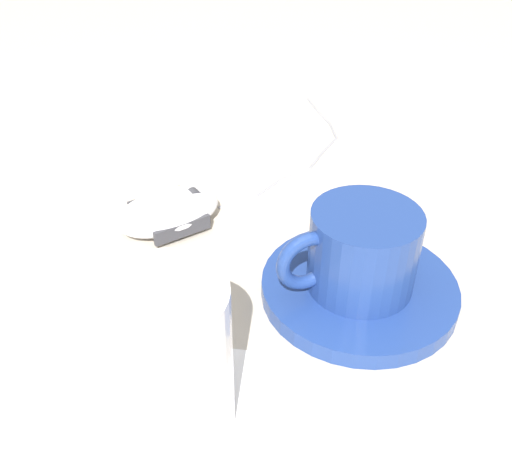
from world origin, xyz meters
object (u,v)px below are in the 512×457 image
(coffee_cup, at_px, (360,251))
(computer_mouse, at_px, (168,211))
(saucer, at_px, (359,288))
(drinking_glass, at_px, (174,365))

(coffee_cup, bearing_deg, computer_mouse, 90.86)
(coffee_cup, bearing_deg, saucer, -18.99)
(computer_mouse, bearing_deg, drinking_glass, -137.91)
(saucer, bearing_deg, computer_mouse, 92.03)
(saucer, relative_size, coffee_cup, 1.51)
(saucer, relative_size, drinking_glass, 1.46)
(coffee_cup, xyz_separation_m, computer_mouse, (-0.00, 0.19, -0.03))
(drinking_glass, bearing_deg, saucer, -13.50)
(coffee_cup, distance_m, computer_mouse, 0.19)
(saucer, relative_size, computer_mouse, 1.32)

